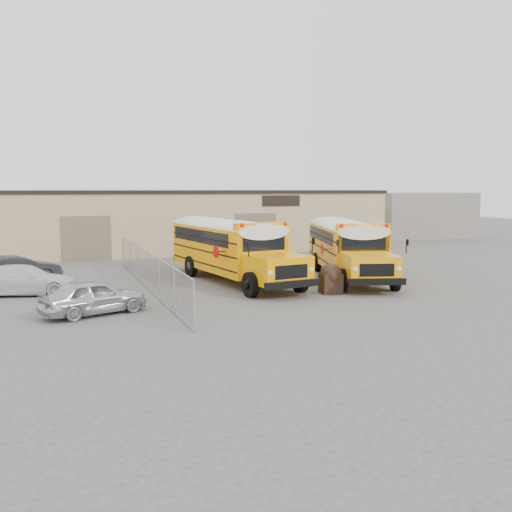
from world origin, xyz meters
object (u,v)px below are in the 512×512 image
object	(u,v)px
car_dark	(18,269)
tarp_bundle	(331,278)
school_bus_right	(325,234)
school_bus_left	(183,236)
car_silver	(94,297)
car_white	(25,280)

from	to	relation	value
car_dark	tarp_bundle	bearing A→B (deg)	-139.41
school_bus_right	tarp_bundle	distance (m)	11.53
school_bus_left	car_silver	size ratio (longest dim) A/B	2.84
car_silver	car_white	bearing A→B (deg)	6.21
car_white	car_dark	distance (m)	3.98
school_bus_left	car_silver	distance (m)	14.14
car_dark	school_bus_right	bearing A→B (deg)	-101.71
school_bus_right	car_dark	world-z (taller)	school_bus_right
tarp_bundle	car_dark	world-z (taller)	tarp_bundle
tarp_bundle	school_bus_left	bearing A→B (deg)	109.44
tarp_bundle	car_white	size ratio (longest dim) A/B	0.30
school_bus_right	car_white	xyz separation A→B (m)	(-18.15, -5.82, -1.14)
school_bus_left	car_dark	distance (m)	10.05
tarp_bundle	school_bus_right	bearing A→B (deg)	64.27
school_bus_right	tarp_bundle	size ratio (longest dim) A/B	7.97
school_bus_left	car_dark	xyz separation A→B (m)	(-9.44, -3.25, -1.20)
school_bus_left	car_dark	world-z (taller)	school_bus_left
car_dark	car_white	bearing A→B (deg)	168.51
school_bus_right	school_bus_left	bearing A→B (deg)	171.31
car_white	tarp_bundle	bearing A→B (deg)	-96.28
school_bus_left	school_bus_right	distance (m)	9.23
school_bus_left	car_white	world-z (taller)	school_bus_left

